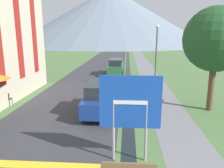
{
  "coord_description": "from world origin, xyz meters",
  "views": [
    {
      "loc": [
        1.09,
        -2.93,
        4.53
      ],
      "look_at": [
        0.19,
        10.0,
        1.56
      ],
      "focal_mm": 35.0,
      "sensor_mm": 36.0,
      "label": 1
    }
  ],
  "objects": [
    {
      "name": "ground_plane",
      "position": [
        0.0,
        20.0,
        0.0
      ],
      "size": [
        160.0,
        160.0,
        0.0
      ],
      "primitive_type": "plane",
      "color": "#517542"
    },
    {
      "name": "parked_car_near",
      "position": [
        -0.4,
        9.08,
        0.91
      ],
      "size": [
        1.81,
        4.1,
        1.82
      ],
      "color": "navy",
      "rests_on": "ground_plane"
    },
    {
      "name": "parked_car_far",
      "position": [
        -0.19,
        21.43,
        0.91
      ],
      "size": [
        1.72,
        4.32,
        1.82
      ],
      "color": "#28663D",
      "rests_on": "ground_plane"
    },
    {
      "name": "streetlamp",
      "position": [
        3.38,
        14.63,
        3.11
      ],
      "size": [
        0.28,
        0.28,
        5.25
      ],
      "color": "#515156",
      "rests_on": "ground_plane"
    },
    {
      "name": "road_sign",
      "position": [
        1.22,
        4.3,
        2.03
      ],
      "size": [
        2.16,
        0.11,
        3.17
      ],
      "color": "#9E9EA3",
      "rests_on": "ground_plane"
    },
    {
      "name": "tree_by_path",
      "position": [
        6.13,
        10.12,
        4.22
      ],
      "size": [
        3.72,
        3.72,
        6.1
      ],
      "color": "brown",
      "rests_on": "ground_plane"
    },
    {
      "name": "road",
      "position": [
        -2.5,
        30.0,
        0.0
      ],
      "size": [
        6.4,
        60.0,
        0.01
      ],
      "color": "#38383D",
      "rests_on": "ground_plane"
    },
    {
      "name": "footpath",
      "position": [
        3.6,
        30.0,
        0.0
      ],
      "size": [
        2.2,
        60.0,
        0.01
      ],
      "color": "slate",
      "rests_on": "ground_plane"
    },
    {
      "name": "drainage_channel",
      "position": [
        1.2,
        30.0,
        0.0
      ],
      "size": [
        0.6,
        60.0,
        0.0
      ],
      "color": "black",
      "rests_on": "ground_plane"
    },
    {
      "name": "mountain_distant",
      "position": [
        -6.84,
        96.46,
        12.0
      ],
      "size": [
        83.2,
        83.2,
        23.99
      ],
      "color": "slate",
      "rests_on": "ground_plane"
    },
    {
      "name": "cafe_chair_far_left",
      "position": [
        -6.57,
        10.03,
        0.51
      ],
      "size": [
        0.4,
        0.4,
        0.85
      ],
      "rotation": [
        0.0,
        0.0,
        0.42
      ],
      "color": "black",
      "rests_on": "ground_plane"
    }
  ]
}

